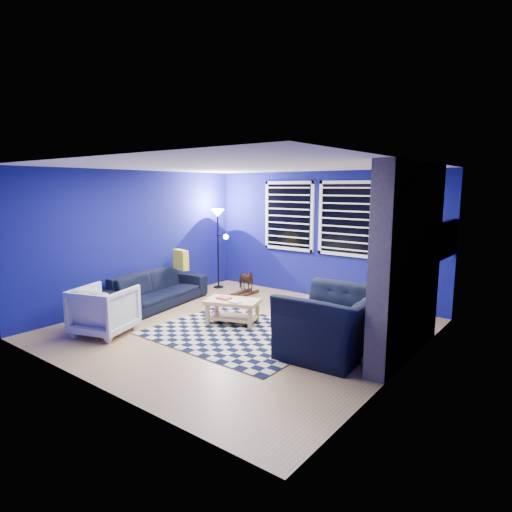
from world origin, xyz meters
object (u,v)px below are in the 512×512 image
Objects in this scene: sofa at (156,289)px; floor_lamp at (218,224)px; armchair_bent at (104,310)px; rocking_horse at (245,280)px; armchair_big at (333,323)px; coffee_table at (232,306)px; cabinet at (388,301)px; tv at (446,239)px.

floor_lamp is (-0.03, 1.76, 1.09)m from sofa.
rocking_horse is (0.19, 3.12, -0.07)m from armchair_bent.
armchair_big is 3.39m from rocking_horse.
coffee_table is at bearing -132.38° from rocking_horse.
cabinet is (1.79, 2.05, -0.06)m from coffee_table.
cabinet is at bearing 178.08° from armchair_big.
rocking_horse is 2.86m from cabinet.
cabinet is at bearing -66.32° from rocking_horse.
floor_lamp reaches higher than armchair_bent.
sofa reaches higher than cabinet.
rocking_horse is (-3.74, -0.31, -1.10)m from tv.
armchair_bent reaches higher than coffee_table.
sofa is 3.72m from armchair_big.
sofa is 1.25× the size of floor_lamp.
cabinet is (3.02, 3.57, -0.13)m from armchair_bent.
armchair_big reaches higher than coffee_table.
coffee_table is (1.04, -1.60, -0.01)m from rocking_horse.
coffee_table is at bearing -98.46° from armchair_big.
armchair_big reaches higher than sofa.
armchair_bent is (-3.10, -1.37, -0.06)m from armchair_big.
rocking_horse is (0.81, 1.63, -0.01)m from sofa.
rocking_horse is at bearing 123.00° from coffee_table.
armchair_big reaches higher than armchair_bent.
sofa is 1.85m from coffee_table.
floor_lamp is at bearing 137.36° from coffee_table.
coffee_table is (-1.87, 0.15, -0.14)m from armchair_big.
cabinet is 3.86m from floor_lamp.
coffee_table is 2.72m from cabinet.
armchair_bent is 3.47m from floor_lamp.
armchair_big is (3.71, -0.12, 0.12)m from sofa.
coffee_table is (1.23, 1.52, -0.07)m from armchair_bent.
floor_lamp is (-4.58, -0.18, 0.01)m from tv.
armchair_bent is at bearing -168.86° from rocking_horse.
tv is 0.46× the size of sofa.
sofa is 1.63× the size of armchair_big.
coffee_table is at bearing -42.64° from floor_lamp.
armchair_big is at bearing -112.07° from tv.
rocking_horse is at bearing -169.57° from cabinet.
tv is 3.49m from coffee_table.
rocking_horse is 1.91m from coffee_table.
coffee_table is at bearing -144.74° from tv.
armchair_big is 2.21m from cabinet.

